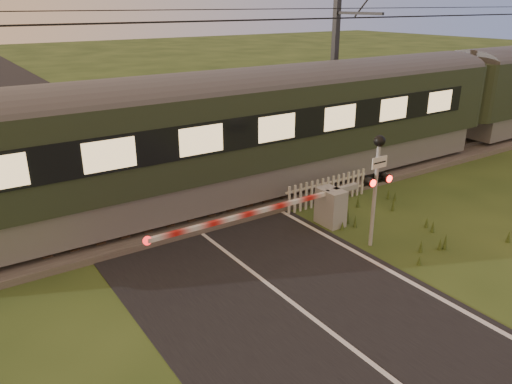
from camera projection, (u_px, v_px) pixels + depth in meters
ground at (315, 321)px, 10.00m from camera, size 160.00×160.00×0.00m
road at (324, 326)px, 9.83m from camera, size 6.00×140.00×0.03m
track_bed at (176, 212)px, 15.03m from camera, size 140.00×3.40×0.39m
overhead_wires at (163, 13)px, 13.01m from camera, size 120.00×0.62×0.62m
train at (457, 98)px, 21.11m from camera, size 40.94×2.82×3.81m
boom_gate at (323, 207)px, 14.01m from camera, size 6.57×0.82×1.09m
crossing_signal at (377, 172)px, 12.41m from camera, size 0.76×0.33×2.97m
picket_fence at (328, 190)px, 15.68m from camera, size 3.26×0.07×0.89m
catenary_mast at (335, 65)px, 19.73m from camera, size 0.22×2.46×7.01m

